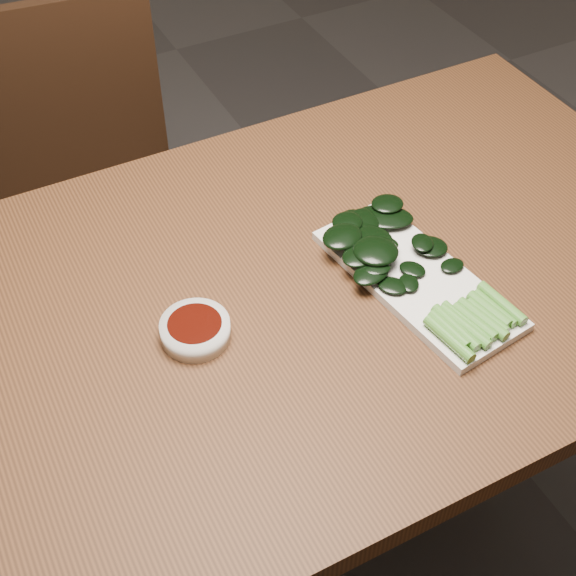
{
  "coord_description": "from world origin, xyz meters",
  "views": [
    {
      "loc": [
        -0.37,
        -0.73,
        1.6
      ],
      "look_at": [
        0.0,
        -0.01,
        0.76
      ],
      "focal_mm": 50.0,
      "sensor_mm": 36.0,
      "label": 1
    }
  ],
  "objects_px": {
    "table": "(283,322)",
    "gai_lan": "(397,261)",
    "chair_far": "(90,202)",
    "sauce_bowl": "(195,330)",
    "serving_plate": "(417,279)"
  },
  "relations": [
    {
      "from": "table",
      "to": "sauce_bowl",
      "type": "bearing_deg",
      "value": -170.57
    },
    {
      "from": "chair_far",
      "to": "sauce_bowl",
      "type": "relative_size",
      "value": 9.15
    },
    {
      "from": "table",
      "to": "chair_far",
      "type": "xyz_separation_m",
      "value": [
        -0.13,
        0.65,
        -0.19
      ]
    },
    {
      "from": "chair_far",
      "to": "sauce_bowl",
      "type": "xyz_separation_m",
      "value": [
        -0.01,
        -0.68,
        0.28
      ]
    },
    {
      "from": "chair_far",
      "to": "table",
      "type": "bearing_deg",
      "value": -72.09
    },
    {
      "from": "table",
      "to": "sauce_bowl",
      "type": "relative_size",
      "value": 14.39
    },
    {
      "from": "gai_lan",
      "to": "sauce_bowl",
      "type": "bearing_deg",
      "value": 175.92
    },
    {
      "from": "sauce_bowl",
      "to": "serving_plate",
      "type": "xyz_separation_m",
      "value": [
        0.33,
        -0.05,
        -0.01
      ]
    },
    {
      "from": "table",
      "to": "chair_far",
      "type": "height_order",
      "value": "chair_far"
    },
    {
      "from": "table",
      "to": "gai_lan",
      "type": "relative_size",
      "value": 4.0
    },
    {
      "from": "serving_plate",
      "to": "sauce_bowl",
      "type": "bearing_deg",
      "value": 171.01
    },
    {
      "from": "table",
      "to": "serving_plate",
      "type": "distance_m",
      "value": 0.21
    },
    {
      "from": "table",
      "to": "serving_plate",
      "type": "relative_size",
      "value": 4.02
    },
    {
      "from": "chair_far",
      "to": "sauce_bowl",
      "type": "distance_m",
      "value": 0.73
    },
    {
      "from": "table",
      "to": "gai_lan",
      "type": "height_order",
      "value": "gai_lan"
    }
  ]
}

